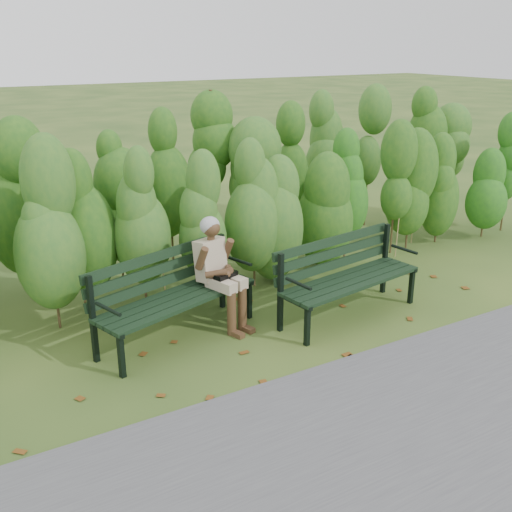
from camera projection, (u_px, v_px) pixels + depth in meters
ground at (272, 328)px, 6.67m from camera, size 80.00×80.00×0.00m
footpath at (412, 434)px, 4.88m from camera, size 60.00×2.50×0.01m
hedge_band at (198, 185)px, 7.76m from camera, size 11.04×1.67×2.42m
leaf_litter at (294, 328)px, 6.67m from camera, size 5.77×2.07×0.01m
bench_left at (170, 289)px, 6.34m from camera, size 1.94×1.12×0.92m
bench_right at (344, 271)px, 6.86m from camera, size 1.87×0.85×0.90m
seated_woman at (218, 265)px, 6.53m from camera, size 0.52×0.74×1.24m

